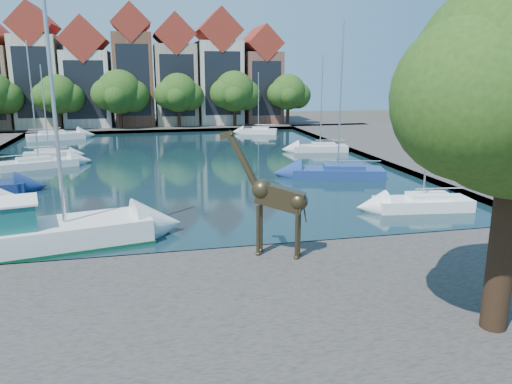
% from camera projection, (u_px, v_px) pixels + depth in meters
% --- Properties ---
extents(ground, '(160.00, 160.00, 0.00)m').
position_uv_depth(ground, '(215.00, 258.00, 22.71)').
color(ground, '#38332B').
rests_on(ground, ground).
extents(water_basin, '(38.00, 50.00, 0.08)m').
position_uv_depth(water_basin, '(178.00, 164.00, 45.45)').
color(water_basin, black).
rests_on(water_basin, ground).
extents(near_quay, '(50.00, 14.00, 0.50)m').
position_uv_depth(near_quay, '(246.00, 329.00, 16.01)').
color(near_quay, '#4B4541').
rests_on(near_quay, ground).
extents(far_quay, '(60.00, 16.00, 0.50)m').
position_uv_depth(far_quay, '(164.00, 125.00, 75.75)').
color(far_quay, '#4B4541').
rests_on(far_quay, ground).
extents(right_quay, '(14.00, 52.00, 0.50)m').
position_uv_depth(right_quay, '(426.00, 152.00, 50.70)').
color(right_quay, '#4B4541').
rests_on(right_quay, ground).
extents(townhouse_west_mid, '(5.94, 9.18, 16.79)m').
position_uv_depth(townhouse_west_mid, '(39.00, 71.00, 70.24)').
color(townhouse_west_mid, beige).
rests_on(townhouse_west_mid, far_quay).
extents(townhouse_west_inner, '(6.43, 9.18, 15.15)m').
position_uv_depth(townhouse_west_inner, '(88.00, 77.00, 71.83)').
color(townhouse_west_inner, beige).
rests_on(townhouse_west_inner, far_quay).
extents(townhouse_center, '(5.44, 9.18, 16.93)m').
position_uv_depth(townhouse_center, '(134.00, 70.00, 72.96)').
color(townhouse_center, brown).
rests_on(townhouse_center, far_quay).
extents(townhouse_east_inner, '(5.94, 9.18, 15.79)m').
position_uv_depth(townhouse_east_inner, '(175.00, 75.00, 74.38)').
color(townhouse_east_inner, tan).
rests_on(townhouse_east_inner, far_quay).
extents(townhouse_east_mid, '(6.43, 9.18, 16.65)m').
position_uv_depth(townhouse_east_mid, '(218.00, 72.00, 75.67)').
color(townhouse_east_mid, beige).
rests_on(townhouse_east_mid, far_quay).
extents(townhouse_east_end, '(5.44, 9.18, 14.43)m').
position_uv_depth(townhouse_east_end, '(260.00, 79.00, 77.28)').
color(townhouse_east_end, brown).
rests_on(townhouse_east_end, far_quay).
extents(far_tree_west, '(6.76, 5.20, 7.36)m').
position_uv_depth(far_tree_west, '(58.00, 96.00, 66.44)').
color(far_tree_west, '#332114').
rests_on(far_tree_west, far_quay).
extents(far_tree_mid_west, '(7.80, 6.00, 8.00)m').
position_uv_depth(far_tree_mid_west, '(120.00, 93.00, 68.08)').
color(far_tree_mid_west, '#332114').
rests_on(far_tree_mid_west, far_quay).
extents(far_tree_mid_east, '(7.02, 5.40, 7.52)m').
position_uv_depth(far_tree_mid_east, '(179.00, 94.00, 69.81)').
color(far_tree_mid_east, '#332114').
rests_on(far_tree_mid_east, far_quay).
extents(far_tree_east, '(7.54, 5.80, 7.84)m').
position_uv_depth(far_tree_east, '(235.00, 93.00, 71.48)').
color(far_tree_east, '#332114').
rests_on(far_tree_east, far_quay).
extents(far_tree_far_east, '(6.76, 5.20, 7.36)m').
position_uv_depth(far_tree_far_east, '(289.00, 93.00, 73.21)').
color(far_tree_far_east, '#332114').
rests_on(far_tree_far_east, far_quay).
extents(giraffe_statue, '(3.48, 2.07, 5.34)m').
position_uv_depth(giraffe_statue, '(273.00, 196.00, 21.17)').
color(giraffe_statue, '#372E1B').
rests_on(giraffe_statue, near_quay).
extents(motorsailer, '(10.71, 5.12, 12.56)m').
position_uv_depth(motorsailer, '(30.00, 231.00, 23.28)').
color(motorsailer, white).
rests_on(motorsailer, water_basin).
extents(sailboat_left_c, '(6.65, 4.17, 10.70)m').
position_uv_depth(sailboat_left_c, '(39.00, 162.00, 43.39)').
color(sailboat_left_c, silver).
rests_on(sailboat_left_c, water_basin).
extents(sailboat_left_d, '(4.74, 2.21, 8.78)m').
position_uv_depth(sailboat_left_d, '(49.00, 153.00, 48.13)').
color(sailboat_left_d, silver).
rests_on(sailboat_left_d, water_basin).
extents(sailboat_left_e, '(6.98, 4.40, 10.13)m').
position_uv_depth(sailboat_left_e, '(56.00, 135.00, 61.13)').
color(sailboat_left_e, silver).
rests_on(sailboat_left_e, water_basin).
extents(sailboat_right_a, '(5.93, 2.67, 8.93)m').
position_uv_depth(sailboat_right_a, '(423.00, 201.00, 30.27)').
color(sailboat_right_a, white).
rests_on(sailboat_right_a, water_basin).
extents(sailboat_right_b, '(7.58, 4.25, 11.91)m').
position_uv_depth(sailboat_right_b, '(338.00, 170.00, 39.65)').
color(sailboat_right_b, navy).
rests_on(sailboat_right_b, water_basin).
extents(sailboat_right_c, '(5.87, 2.91, 9.82)m').
position_uv_depth(sailboat_right_c, '(320.00, 147.00, 52.17)').
color(sailboat_right_c, silver).
rests_on(sailboat_right_c, water_basin).
extents(sailboat_right_d, '(5.21, 3.26, 8.06)m').
position_uv_depth(sailboat_right_d, '(258.00, 130.00, 66.62)').
color(sailboat_right_d, silver).
rests_on(sailboat_right_d, water_basin).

